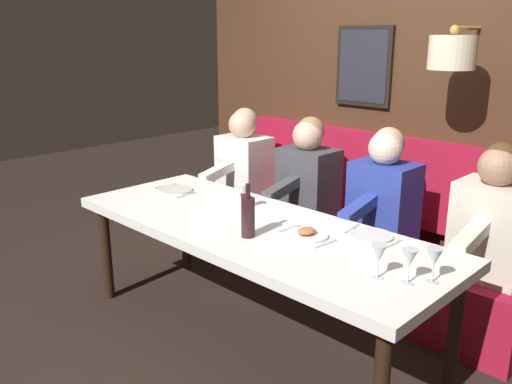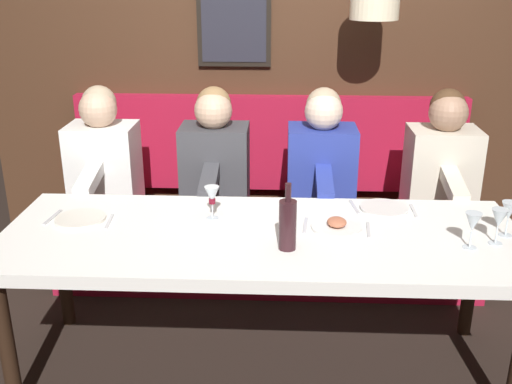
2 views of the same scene
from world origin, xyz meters
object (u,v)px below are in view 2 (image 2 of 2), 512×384
(diner_middle, at_px, (215,158))
(diner_near, at_px, (322,160))
(diner_nearest, at_px, (442,162))
(dining_table, at_px, (262,245))
(wine_glass_0, at_px, (473,223))
(wine_glass_1, at_px, (509,212))
(wine_bottle, at_px, (288,224))
(diner_far, at_px, (103,157))
(wine_glass_3, at_px, (212,196))
(wine_glass_2, at_px, (499,219))

(diner_middle, bearing_deg, diner_near, -90.00)
(diner_nearest, xyz_separation_m, diner_middle, (0.00, 1.34, 0.00))
(dining_table, relative_size, diner_nearest, 3.03)
(diner_near, distance_m, wine_glass_0, 1.16)
(wine_glass_1, relative_size, wine_bottle, 0.55)
(dining_table, distance_m, diner_far, 1.33)
(wine_glass_3, bearing_deg, wine_glass_1, -95.74)
(wine_glass_1, bearing_deg, diner_near, 42.24)
(diner_far, bearing_deg, wine_glass_3, -134.42)
(diner_nearest, xyz_separation_m, diner_near, (0.00, 0.70, 0.00))
(wine_glass_1, bearing_deg, dining_table, 90.91)
(diner_far, distance_m, wine_glass_0, 2.14)
(wine_glass_2, xyz_separation_m, wine_bottle, (-0.09, 0.92, -0.00))
(wine_bottle, bearing_deg, wine_glass_1, -79.86)
(diner_far, bearing_deg, wine_glass_0, -117.77)
(diner_middle, relative_size, diner_far, 1.00)
(diner_nearest, height_order, diner_near, same)
(diner_middle, bearing_deg, wine_bottle, -157.57)
(diner_near, xyz_separation_m, wine_glass_3, (-0.73, 0.57, 0.04))
(dining_table, bearing_deg, diner_nearest, -49.31)
(diner_near, bearing_deg, dining_table, 160.00)
(diner_near, xyz_separation_m, wine_bottle, (-1.04, 0.21, 0.04))
(diner_middle, distance_m, wine_glass_3, 0.73)
(diner_near, distance_m, wine_glass_2, 1.19)
(wine_glass_0, height_order, wine_glass_2, same)
(diner_nearest, bearing_deg, wine_bottle, 138.86)
(wine_glass_1, distance_m, wine_bottle, 1.01)
(diner_near, bearing_deg, wine_bottle, 168.85)
(diner_near, distance_m, wine_glass_3, 0.92)
(diner_near, relative_size, wine_glass_1, 4.82)
(diner_middle, height_order, wine_glass_3, diner_middle)
(wine_glass_2, distance_m, wine_bottle, 0.92)
(wine_glass_1, bearing_deg, wine_glass_2, 139.84)
(dining_table, xyz_separation_m, diner_nearest, (0.88, -1.03, 0.14))
(dining_table, bearing_deg, wine_bottle, -144.05)
(wine_glass_3, bearing_deg, dining_table, -122.06)
(diner_nearest, bearing_deg, diner_near, 90.00)
(diner_far, height_order, wine_bottle, diner_far)
(diner_nearest, relative_size, wine_bottle, 2.64)
(wine_glass_0, bearing_deg, wine_glass_3, 76.84)
(wine_glass_0, bearing_deg, diner_nearest, -6.78)
(dining_table, height_order, diner_far, diner_far)
(wine_glass_1, bearing_deg, diner_middle, 58.67)
(diner_far, relative_size, wine_bottle, 2.64)
(wine_glass_0, xyz_separation_m, wine_glass_1, (0.13, -0.20, 0.00))
(diner_nearest, bearing_deg, diner_middle, 90.00)
(diner_middle, height_order, wine_bottle, diner_middle)
(diner_far, height_order, wine_glass_3, diner_far)
(diner_middle, bearing_deg, wine_glass_3, -174.55)
(wine_glass_2, bearing_deg, wine_glass_1, -40.16)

